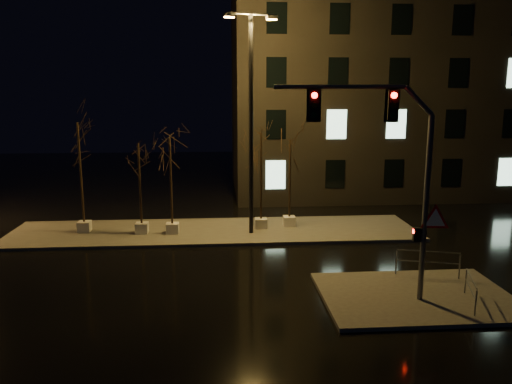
{
  "coord_description": "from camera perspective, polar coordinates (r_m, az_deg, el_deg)",
  "views": [
    {
      "loc": [
        0.26,
        -20.41,
        7.45
      ],
      "look_at": [
        2.03,
        3.14,
        2.8
      ],
      "focal_mm": 35.0,
      "sensor_mm": 36.0,
      "label": 1
    }
  ],
  "objects": [
    {
      "name": "building",
      "position": [
        40.8,
        15.66,
        10.81
      ],
      "size": [
        25.0,
        12.0,
        15.0
      ],
      "primitive_type": "cube",
      "color": "black",
      "rests_on": "ground"
    },
    {
      "name": "traffic_signal_mast",
      "position": [
        17.83,
        15.32,
        3.32
      ],
      "size": [
        6.19,
        0.93,
        7.61
      ],
      "rotation": [
        0.0,
        0.0,
        -0.13
      ],
      "color": "#56575D",
      "rests_on": "sidewalk_corner"
    },
    {
      "name": "tree_3",
      "position": [
        26.93,
        0.59,
        4.34
      ],
      "size": [
        1.8,
        1.8,
        5.42
      ],
      "color": "silver",
      "rests_on": "median"
    },
    {
      "name": "guard_rail_b",
      "position": [
        19.39,
        23.34,
        -9.94
      ],
      "size": [
        0.67,
        1.97,
        0.98
      ],
      "rotation": [
        0.0,
        0.0,
        1.26
      ],
      "color": "#56575D",
      "rests_on": "sidewalk_corner"
    },
    {
      "name": "median",
      "position": [
        27.42,
        -4.71,
        -4.5
      ],
      "size": [
        22.0,
        5.0,
        0.15
      ],
      "primitive_type": "cube",
      "color": "#4B4843",
      "rests_on": "ground"
    },
    {
      "name": "streetlight_main",
      "position": [
        25.81,
        -0.57,
        9.32
      ],
      "size": [
        2.77,
        1.08,
        11.24
      ],
      "rotation": [
        0.0,
        0.0,
        0.28
      ],
      "color": "black",
      "rests_on": "median"
    },
    {
      "name": "tree_2",
      "position": [
        26.28,
        -9.78,
        3.71
      ],
      "size": [
        1.8,
        1.8,
        5.24
      ],
      "color": "silver",
      "rests_on": "median"
    },
    {
      "name": "tree_1",
      "position": [
        26.69,
        -13.23,
        3.19
      ],
      "size": [
        1.8,
        1.8,
        4.94
      ],
      "color": "silver",
      "rests_on": "median"
    },
    {
      "name": "tree_4",
      "position": [
        27.51,
        3.91,
        3.78
      ],
      "size": [
        1.8,
        1.8,
        4.99
      ],
      "color": "silver",
      "rests_on": "median"
    },
    {
      "name": "ground",
      "position": [
        21.73,
        -4.79,
        -8.95
      ],
      "size": [
        90.0,
        90.0,
        0.0
      ],
      "primitive_type": "plane",
      "color": "black",
      "rests_on": "ground"
    },
    {
      "name": "guard_rail_a",
      "position": [
        21.53,
        19.05,
        -7.33
      ],
      "size": [
        2.42,
        0.73,
        1.09
      ],
      "rotation": [
        0.0,
        0.0,
        -0.28
      ],
      "color": "#56575D",
      "rests_on": "sidewalk_corner"
    },
    {
      "name": "sidewalk_corner",
      "position": [
        19.82,
        17.82,
        -11.27
      ],
      "size": [
        7.0,
        5.0,
        0.15
      ],
      "primitive_type": "cube",
      "color": "#4B4843",
      "rests_on": "ground"
    },
    {
      "name": "tree_0",
      "position": [
        27.79,
        -19.58,
        4.83
      ],
      "size": [
        1.8,
        1.8,
        6.01
      ],
      "color": "silver",
      "rests_on": "median"
    }
  ]
}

